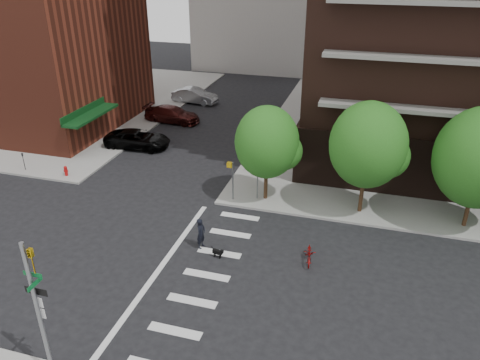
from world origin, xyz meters
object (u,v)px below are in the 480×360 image
(traffic_signal, at_px, (42,323))
(dog_walker, at_px, (201,233))
(parked_car_black, at_px, (137,139))
(scooter, at_px, (309,254))
(parked_car_maroon, at_px, (172,114))
(fire_hydrant, at_px, (66,170))
(parked_car_silver, at_px, (195,96))

(traffic_signal, height_order, dog_walker, traffic_signal)
(parked_car_black, distance_m, scooter, 19.80)
(parked_car_maroon, bearing_deg, fire_hydrant, 171.81)
(traffic_signal, relative_size, parked_car_maroon, 1.13)
(fire_hydrant, xyz_separation_m, dog_walker, (12.38, -5.54, 0.34))
(fire_hydrant, height_order, dog_walker, dog_walker)
(parked_car_black, xyz_separation_m, parked_car_maroon, (0.17, 6.64, 0.03))
(traffic_signal, height_order, parked_car_silver, traffic_signal)
(scooter, xyz_separation_m, dog_walker, (-5.88, -0.37, 0.44))
(dog_walker, bearing_deg, parked_car_maroon, 36.06)
(parked_car_black, distance_m, dog_walker, 15.74)
(parked_car_black, bearing_deg, fire_hydrant, 156.15)
(fire_hydrant, height_order, parked_car_silver, parked_car_silver)
(fire_hydrant, height_order, parked_car_maroon, parked_car_maroon)
(scooter, bearing_deg, parked_car_maroon, 122.95)
(parked_car_maroon, relative_size, scooter, 3.06)
(traffic_signal, xyz_separation_m, dog_walker, (2.35, 9.75, -1.81))
(fire_hydrant, xyz_separation_m, parked_car_black, (2.30, 6.54, 0.19))
(fire_hydrant, bearing_deg, dog_walker, -24.11)
(parked_car_black, bearing_deg, parked_car_silver, -4.48)
(fire_hydrant, distance_m, parked_car_black, 6.94)
(parked_car_maroon, xyz_separation_m, dog_walker, (9.91, -18.72, 0.12))
(fire_hydrant, bearing_deg, traffic_signal, -56.74)
(dog_walker, bearing_deg, traffic_signal, 174.60)
(traffic_signal, bearing_deg, parked_car_silver, 102.52)
(fire_hydrant, height_order, parked_car_black, parked_car_black)
(parked_car_black, bearing_deg, parked_car_maroon, -5.94)
(parked_car_black, bearing_deg, dog_walker, -144.63)
(fire_hydrant, distance_m, parked_car_maroon, 13.41)
(parked_car_maroon, bearing_deg, parked_car_black, -179.04)
(fire_hydrant, height_order, scooter, scooter)
(parked_car_maroon, bearing_deg, parked_car_silver, 3.94)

